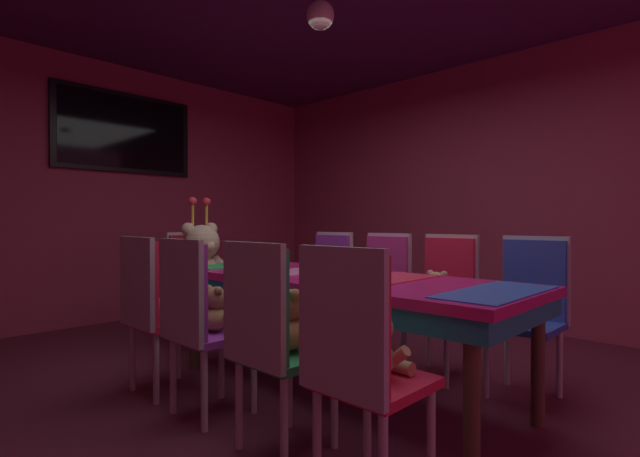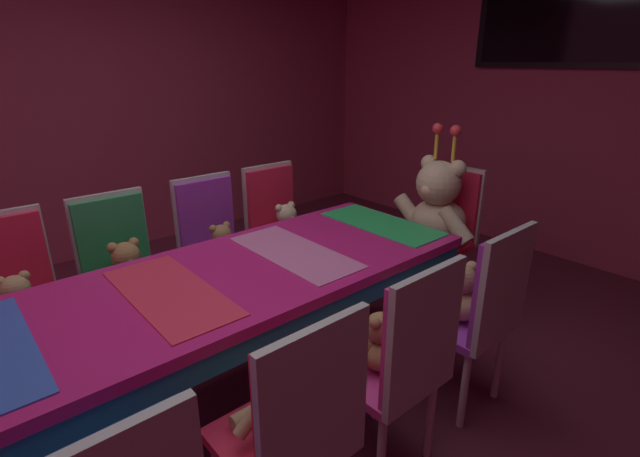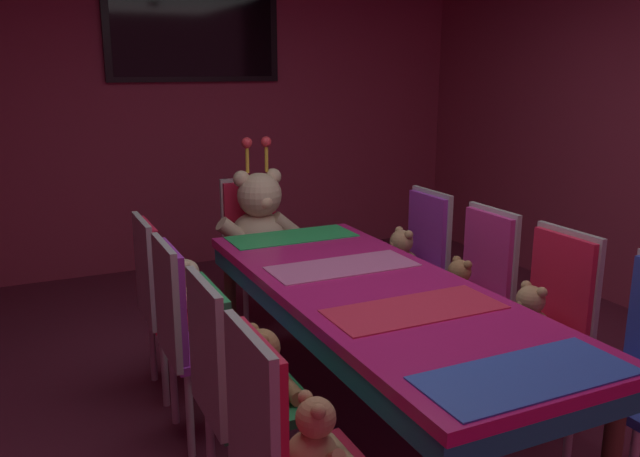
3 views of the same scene
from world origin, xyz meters
name	(u,v)px [view 3 (image 3 of 3)]	position (x,y,z in m)	size (l,w,h in m)	color
ground_plane	(372,427)	(0.00, 0.00, 0.00)	(7.90, 7.90, 0.00)	#591E33
wall_back	(195,107)	(0.00, 3.20, 1.40)	(5.20, 0.12, 2.80)	#99334C
banquet_table	(375,304)	(0.00, 0.00, 0.65)	(0.90, 2.38, 0.75)	#C61E72
chair_left_0	(276,444)	(-0.82, -0.82, 0.60)	(0.42, 0.41, 0.98)	red
teddy_left_0	(317,439)	(-0.68, -0.82, 0.57)	(0.22, 0.28, 0.27)	tan
chair_left_1	(227,374)	(-0.82, -0.29, 0.60)	(0.42, 0.41, 0.98)	#268C4C
teddy_left_1	(263,369)	(-0.68, -0.29, 0.59)	(0.25, 0.32, 0.30)	#9E7247
chair_left_2	(185,322)	(-0.84, 0.30, 0.60)	(0.42, 0.41, 0.98)	purple
teddy_left_2	(215,322)	(-0.70, 0.30, 0.57)	(0.21, 0.27, 0.26)	#9E7247
chair_left_3	(161,289)	(-0.84, 0.82, 0.60)	(0.42, 0.41, 0.98)	red
teddy_left_3	(188,287)	(-0.70, 0.82, 0.58)	(0.24, 0.30, 0.29)	beige
chair_right_1	(551,308)	(0.83, -0.29, 0.60)	(0.42, 0.41, 0.98)	red
teddy_right_1	(529,316)	(0.68, -0.29, 0.58)	(0.23, 0.30, 0.28)	tan
chair_right_2	(479,277)	(0.82, 0.25, 0.60)	(0.42, 0.41, 0.98)	#CC338C
teddy_right_2	(458,285)	(0.68, 0.25, 0.57)	(0.22, 0.28, 0.26)	#9E7247
chair_right_3	(420,251)	(0.81, 0.84, 0.60)	(0.42, 0.41, 0.98)	purple
teddy_right_3	(400,255)	(0.67, 0.84, 0.59)	(0.25, 0.32, 0.30)	tan
throne_chair	(253,233)	(0.00, 1.73, 0.60)	(0.41, 0.42, 0.98)	red
king_teddy_bear	(260,221)	(0.00, 1.57, 0.72)	(0.65, 0.50, 0.83)	beige
wall_tv	(194,29)	(0.00, 3.11, 2.05)	(1.49, 0.06, 0.86)	black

